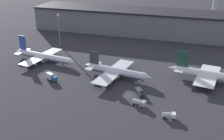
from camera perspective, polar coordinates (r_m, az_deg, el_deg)
The scene contains 10 objects.
ground at distance 127.97m, azimuth 3.41°, elevation -5.35°, with size 600.00×600.00×0.00m, color #2D2D33.
terminal_building at distance 220.29m, azimuth 10.45°, elevation 9.29°, with size 206.30×30.58×18.63m.
airplane_0 at distance 170.96m, azimuth -13.75°, elevation 2.72°, with size 44.05×32.49×13.79m.
airplane_1 at distance 144.60m, azimuth 0.81°, elevation -0.30°, with size 39.22×35.45×12.51m.
airplane_2 at distance 147.21m, azimuth 19.36°, elevation -1.07°, with size 43.78×29.32×14.47m.
service_vehicle_0 at distance 120.07m, azimuth 5.50°, elevation -6.60°, with size 6.01×3.44×2.81m.
service_vehicle_1 at distance 145.39m, azimuth -12.23°, elevation -1.34°, with size 7.29×5.13×3.52m.
service_vehicle_3 at distance 113.48m, azimuth 11.51°, elevation -8.99°, with size 5.53×3.31×2.65m.
service_vehicle_4 at distance 129.32m, azimuth 5.71°, elevation -4.45°, with size 6.24×7.79×2.78m.
lamp_post_0 at distance 193.64m, azimuth -10.78°, elevation 8.89°, with size 1.80×1.80×22.27m.
Camera 1 is at (27.31, -108.96, 61.30)m, focal length 45.00 mm.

